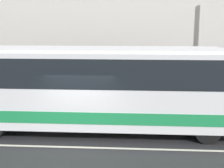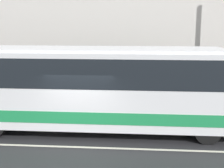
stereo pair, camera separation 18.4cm
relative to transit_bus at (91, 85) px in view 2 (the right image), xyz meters
The scene contains 6 objects.
ground_plane 2.63m from the transit_bus, 97.78° to the right, with size 60.00×60.00×0.00m, color #262628.
sidewalk 4.13m from the transit_bus, 93.82° to the left, with size 60.00×2.99×0.12m.
building_facade 6.07m from the transit_bus, 92.65° to the left, with size 60.00×0.35×9.99m.
lane_stripe 2.63m from the transit_bus, 97.78° to the right, with size 54.00×0.14×0.01m.
transit_bus is the anchor object (origin of this frame).
pedestrian_waiting 4.26m from the transit_bus, 69.11° to the left, with size 0.36×0.36×1.67m.
Camera 2 is at (2.09, -10.27, 4.35)m, focal length 50.00 mm.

